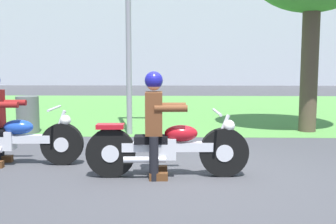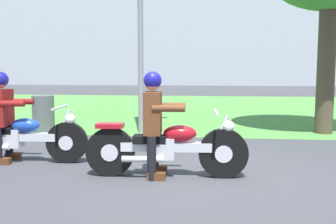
{
  "view_description": "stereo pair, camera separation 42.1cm",
  "coord_description": "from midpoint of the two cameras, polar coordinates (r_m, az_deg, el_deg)",
  "views": [
    {
      "loc": [
        -0.1,
        -5.09,
        1.46
      ],
      "look_at": [
        -0.26,
        0.23,
        0.85
      ],
      "focal_mm": 41.92,
      "sensor_mm": 36.0,
      "label": 1
    },
    {
      "loc": [
        0.32,
        -5.06,
        1.46
      ],
      "look_at": [
        -0.26,
        0.23,
        0.85
      ],
      "focal_mm": 41.92,
      "sensor_mm": 36.0,
      "label": 2
    }
  ],
  "objects": [
    {
      "name": "trash_can",
      "position": [
        9.35,
        -20.95,
        -0.37
      ],
      "size": [
        0.49,
        0.49,
        0.82
      ],
      "primitive_type": "cylinder",
      "color": "#595E5B",
      "rests_on": "ground"
    },
    {
      "name": "motorcycle_follow",
      "position": [
        6.41,
        -24.11,
        -3.68
      ],
      "size": [
        2.27,
        0.66,
        0.87
      ],
      "rotation": [
        0.0,
        0.0,
        0.05
      ],
      "color": "black",
      "rests_on": "ground"
    },
    {
      "name": "grass_verge",
      "position": [
        14.17,
        1.31,
        0.61
      ],
      "size": [
        60.0,
        12.0,
        0.01
      ],
      "primitive_type": "cube",
      "color": "#549342",
      "rests_on": "ground"
    },
    {
      "name": "motorcycle_lead",
      "position": [
        5.23,
        -2.31,
        -5.19
      ],
      "size": [
        2.17,
        0.66,
        0.89
      ],
      "rotation": [
        0.0,
        0.0,
        0.05
      ],
      "color": "black",
      "rests_on": "ground"
    },
    {
      "name": "rider_lead",
      "position": [
        5.17,
        -4.19,
        -0.57
      ],
      "size": [
        0.56,
        0.48,
        1.41
      ],
      "rotation": [
        0.0,
        0.0,
        0.05
      ],
      "color": "black",
      "rests_on": "ground"
    },
    {
      "name": "ground",
      "position": [
        5.28,
        0.5,
        -9.51
      ],
      "size": [
        120.0,
        120.0,
        0.0
      ],
      "primitive_type": "plane",
      "color": "#424247"
    }
  ]
}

